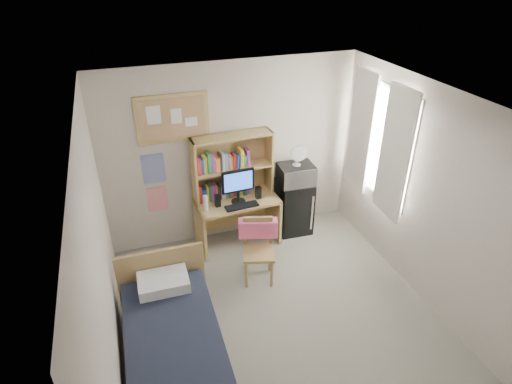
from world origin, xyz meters
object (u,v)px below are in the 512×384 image
object	(u,v)px
speaker_left	(218,201)
bulletin_board	(173,118)
desk_chair	(259,252)
bed	(176,356)
monitor	(238,187)
desk_fan	(297,156)
speaker_right	(258,192)
desk	(238,221)
microwave	(296,174)
mini_fridge	(294,206)

from	to	relation	value
speaker_left	bulletin_board	bearing A→B (deg)	137.90
bulletin_board	desk_chair	world-z (taller)	bulletin_board
bed	monitor	bearing A→B (deg)	58.55
desk_chair	desk_fan	world-z (taller)	desk_fan
bulletin_board	speaker_right	size ratio (longest dim) A/B	5.32
desk_chair	desk	bearing A→B (deg)	107.87
desk_chair	microwave	size ratio (longest dim) A/B	1.74
mini_fridge	microwave	bearing A→B (deg)	-90.00
mini_fridge	microwave	size ratio (longest dim) A/B	1.66
bed	speaker_left	bearing A→B (deg)	65.11
desk	microwave	size ratio (longest dim) A/B	2.34
bed	desk_fan	size ratio (longest dim) A/B	6.48
desk	desk_chair	size ratio (longest dim) A/B	1.35
desk_chair	mini_fridge	size ratio (longest dim) A/B	1.05
bulletin_board	desk_chair	bearing A→B (deg)	-56.66
mini_fridge	bed	bearing A→B (deg)	-133.66
bulletin_board	microwave	world-z (taller)	bulletin_board
mini_fridge	bed	size ratio (longest dim) A/B	0.43
bulletin_board	desk_fan	xyz separation A→B (m)	(1.65, -0.27, -0.66)
desk_chair	speaker_right	distance (m)	0.95
desk	desk_fan	world-z (taller)	desk_fan
speaker_right	desk_chair	bearing A→B (deg)	-111.58
desk	speaker_right	xyz separation A→B (m)	(0.30, -0.05, 0.45)
bulletin_board	monitor	world-z (taller)	bulletin_board
bed	desk_chair	bearing A→B (deg)	42.84
monitor	speaker_left	bearing A→B (deg)	-180.00
desk_chair	speaker_left	xyz separation A→B (m)	(-0.32, 0.80, 0.38)
mini_fridge	monitor	xyz separation A→B (m)	(-0.90, -0.11, 0.56)
monitor	bulletin_board	bearing A→B (deg)	151.95
desk	desk_chair	xyz separation A→B (m)	(0.02, -0.87, 0.07)
bed	desk	bearing A→B (deg)	59.41
desk_fan	monitor	bearing A→B (deg)	-171.43
speaker_left	speaker_right	size ratio (longest dim) A/B	0.98
desk	desk_fan	xyz separation A→B (m)	(0.91, 0.03, 0.90)
microwave	desk_fan	distance (m)	0.29
desk	speaker_left	xyz separation A→B (m)	(-0.30, -0.07, 0.45)
desk_chair	bed	distance (m)	1.69
desk_chair	monitor	bearing A→B (deg)	107.77
bulletin_board	microwave	xyz separation A→B (m)	(1.65, -0.27, -0.95)
speaker_right	mini_fridge	bearing A→B (deg)	6.09
mini_fridge	desk_fan	world-z (taller)	desk_fan
monitor	microwave	bearing A→B (deg)	2.85
monitor	mini_fridge	bearing A→B (deg)	4.09
monitor	speaker_right	size ratio (longest dim) A/B	2.78
bed	speaker_right	xyz separation A→B (m)	(1.55, 1.94, 0.55)
monitor	speaker_right	xyz separation A→B (m)	(0.30, 0.01, -0.16)
bulletin_board	mini_fridge	xyz separation A→B (m)	(1.65, -0.25, -1.51)
mini_fridge	bed	world-z (taller)	mini_fridge
desk	mini_fridge	world-z (taller)	mini_fridge
speaker_left	microwave	size ratio (longest dim) A/B	0.35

